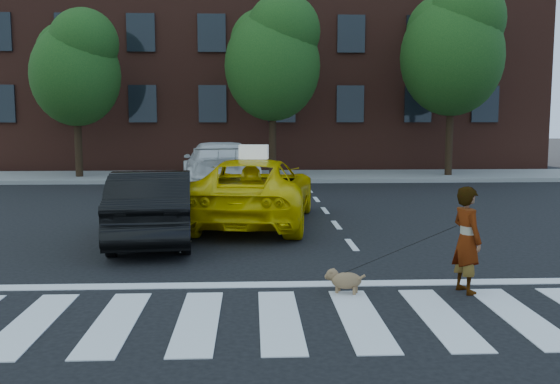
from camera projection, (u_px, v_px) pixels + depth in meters
name	position (u px, v px, depth m)	size (l,w,h in m)	color
ground	(280.00, 320.00, 7.64)	(120.00, 120.00, 0.00)	black
crosswalk	(280.00, 320.00, 7.64)	(13.00, 2.40, 0.01)	silver
stop_line	(275.00, 285.00, 9.23)	(12.00, 0.30, 0.01)	silver
sidewalk_far	(260.00, 176.00, 24.98)	(30.00, 4.00, 0.15)	slate
building	(257.00, 46.00, 31.70)	(26.00, 10.00, 12.00)	#4E261C
tree_left	(76.00, 64.00, 23.63)	(3.39, 3.38, 6.50)	black
tree_mid	(273.00, 54.00, 23.93)	(3.69, 3.69, 7.10)	black
tree_right	(453.00, 44.00, 24.20)	(4.00, 4.00, 7.70)	black
taxi	(254.00, 191.00, 14.48)	(2.51, 5.44, 1.51)	#DBBC04
black_sedan	(153.00, 206.00, 12.36)	(1.50, 4.31, 1.42)	black
white_suv	(219.00, 166.00, 20.75)	(2.29, 5.64, 1.64)	silver
woman	(467.00, 240.00, 8.76)	(0.55, 0.36, 1.51)	#999999
dog	(343.00, 280.00, 8.77)	(0.57, 0.39, 0.34)	#8D6648
taxi_sign	(254.00, 152.00, 14.17)	(0.65, 0.28, 0.32)	white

